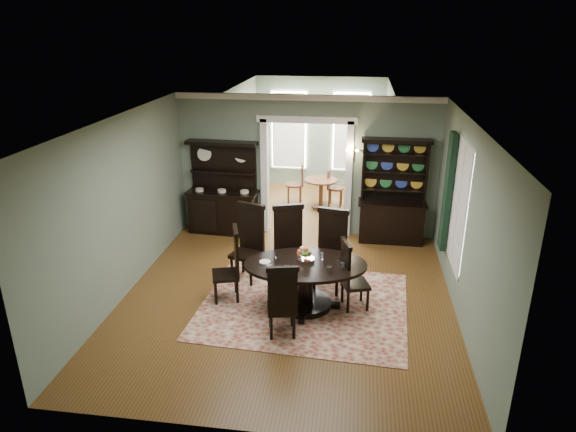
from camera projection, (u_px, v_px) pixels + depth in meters
The scene contains 19 objects.
room at pixel (287, 211), 8.12m from camera, with size 5.51×6.01×3.01m.
parlor at pixel (317, 140), 13.22m from camera, with size 3.51×3.50×3.01m.
doorway_trim at pixel (307, 161), 10.84m from camera, with size 2.08×0.25×2.57m.
right_window at pixel (453, 199), 8.58m from camera, with size 0.15×1.47×2.12m.
wall_sconce at pixel (352, 151), 10.48m from camera, with size 0.27×0.21×0.21m.
rug at pixel (304, 305), 8.47m from camera, with size 3.32×2.78×0.01m, color maroon.
dining_table at pixel (305, 277), 8.25m from camera, with size 2.11×2.04×0.78m.
centerpiece at pixel (306, 257), 8.23m from camera, with size 1.38×0.89×0.23m.
chair_far_left at pixel (249, 240), 9.15m from camera, with size 0.64×0.62×1.39m.
chair_far_mid at pixel (289, 243), 8.98m from camera, with size 0.67×0.65×1.43m.
chair_far_right at pixel (331, 247), 8.81m from camera, with size 0.61×0.59×1.42m.
chair_end_left at pixel (231, 263), 8.44m from camera, with size 0.57×0.58×1.27m.
chair_end_right at pixel (350, 274), 8.18m from camera, with size 0.53×0.54×1.18m.
chair_near at pixel (282, 300), 7.39m from camera, with size 0.52×0.51×1.20m.
sideboard at pixel (223, 201), 11.18m from camera, with size 1.56×0.63×2.02m.
welsh_dresser at pixel (392, 205), 10.68m from camera, with size 1.41×0.52×2.19m.
parlor_table at pixel (321, 189), 12.67m from camera, with size 0.80×0.80×0.74m.
parlor_chair_left at pixel (297, 182), 12.97m from camera, with size 0.46×0.45×1.04m.
parlor_chair_right at pixel (333, 186), 12.83m from camera, with size 0.41×0.40×0.96m.
Camera 1 is at (1.07, -7.49, 4.41)m, focal length 32.00 mm.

